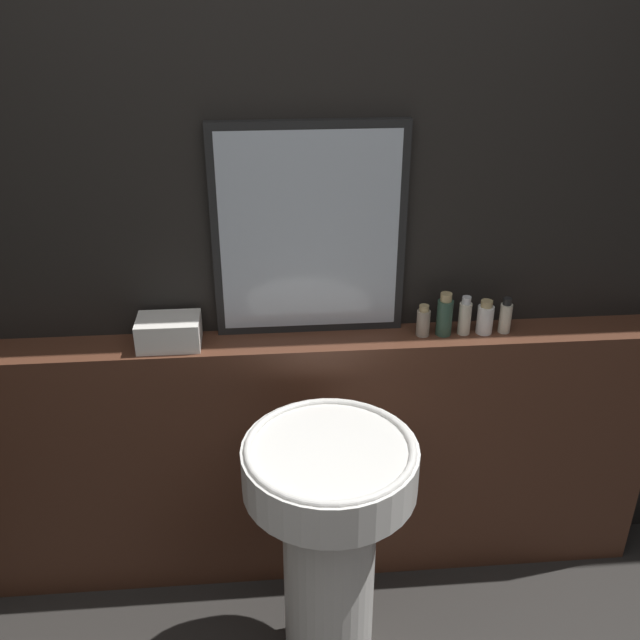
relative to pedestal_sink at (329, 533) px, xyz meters
The scene contains 10 objects.
wall_back 0.89m from the pedestal_sink, 94.92° to the left, with size 8.00×0.06×2.50m.
vanity_counter 0.43m from the pedestal_sink, 96.24° to the left, with size 2.45×0.17×0.97m.
pedestal_sink is the anchor object (origin of this frame).
mirror 0.91m from the pedestal_sink, 92.41° to the left, with size 0.60×0.03×0.69m.
towel_stack 0.79m from the pedestal_sink, 138.23° to the left, with size 0.20×0.13×0.09m.
shampoo_bottle 0.73m from the pedestal_sink, 50.83° to the left, with size 0.04×0.04×0.11m.
conditioner_bottle 0.77m from the pedestal_sink, 45.63° to the left, with size 0.05×0.05×0.15m.
lotion_bottle 0.81m from the pedestal_sink, 41.31° to the left, with size 0.04×0.04×0.13m.
body_wash_bottle 0.84m from the pedestal_sink, 37.57° to the left, with size 0.05×0.05×0.12m.
hand_soap_bottle 0.89m from the pedestal_sink, 34.40° to the left, with size 0.04×0.04×0.12m.
Camera 1 is at (-0.12, -0.62, 2.08)m, focal length 40.00 mm.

